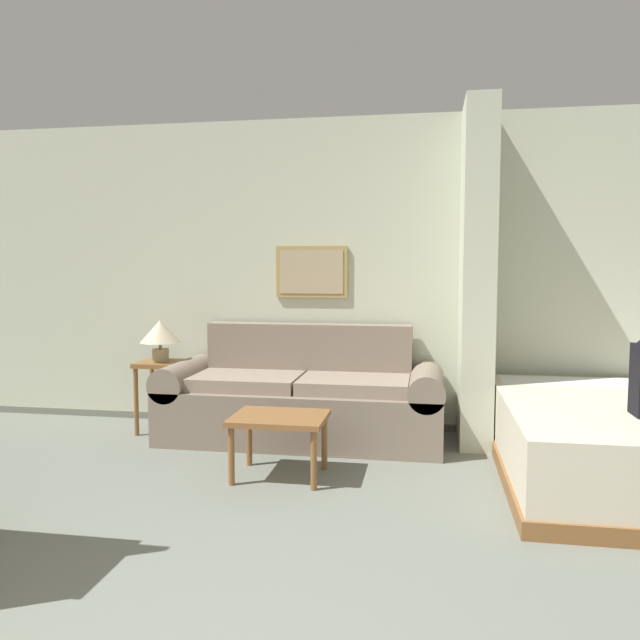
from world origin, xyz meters
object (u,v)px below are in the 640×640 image
at_px(couch, 303,399).
at_px(coffee_table, 279,424).
at_px(table_lamp, 160,333).
at_px(bed, 630,442).

height_order(couch, coffee_table, couch).
distance_m(coffee_table, table_lamp, 1.61).
height_order(coffee_table, bed, bed).
relative_size(couch, bed, 1.10).
bearing_deg(couch, coffee_table, -87.96).
xyz_separation_m(coffee_table, table_lamp, (-1.23, 0.93, 0.47)).
distance_m(couch, table_lamp, 1.29).
relative_size(coffee_table, bed, 0.30).
xyz_separation_m(couch, table_lamp, (-1.19, 0.01, 0.50)).
bearing_deg(couch, bed, -15.35).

